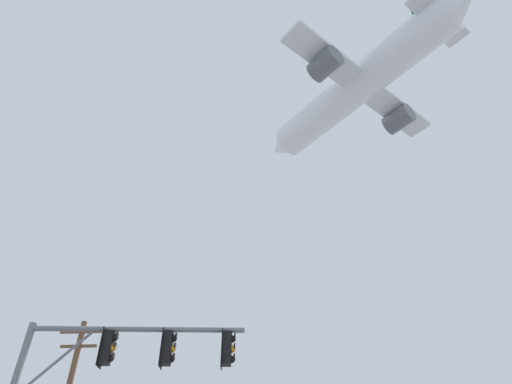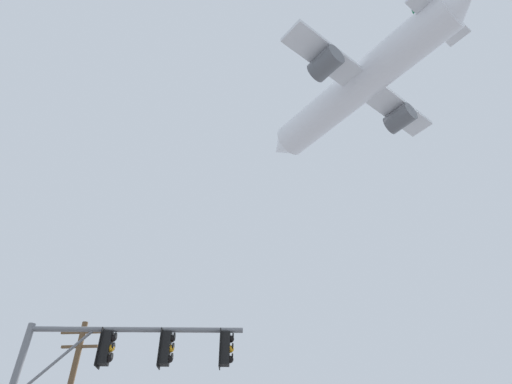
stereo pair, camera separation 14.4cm
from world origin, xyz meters
The scene contains 2 objects.
signal_pole_near centered at (-3.69, 8.47, 4.54)m, with size 6.15×0.82×5.84m.
airplane centered at (9.57, 26.07, 36.48)m, with size 19.95×21.36×7.10m.
Camera 1 is at (1.04, -3.44, 1.51)m, focal length 30.15 mm.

